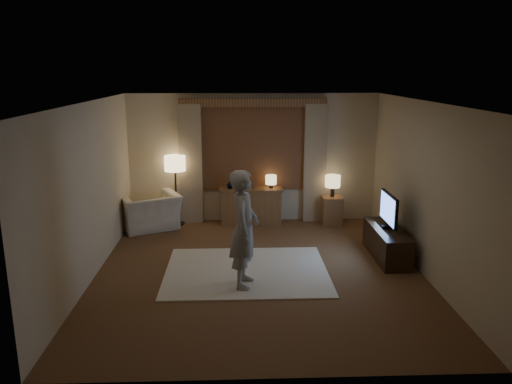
{
  "coord_description": "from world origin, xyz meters",
  "views": [
    {
      "loc": [
        -0.33,
        -7.2,
        3.06
      ],
      "look_at": [
        -0.02,
        0.6,
        1.13
      ],
      "focal_mm": 35.0,
      "sensor_mm": 36.0,
      "label": 1
    }
  ],
  "objects_px": {
    "sideboard": "(251,207)",
    "tv_stand": "(387,243)",
    "person": "(244,229)",
    "armchair": "(149,211)",
    "side_table": "(332,210)"
  },
  "relations": [
    {
      "from": "sideboard",
      "to": "side_table",
      "type": "height_order",
      "value": "sideboard"
    },
    {
      "from": "side_table",
      "to": "tv_stand",
      "type": "height_order",
      "value": "side_table"
    },
    {
      "from": "person",
      "to": "sideboard",
      "type": "bearing_deg",
      "value": 4.94
    },
    {
      "from": "tv_stand",
      "to": "person",
      "type": "relative_size",
      "value": 0.83
    },
    {
      "from": "armchair",
      "to": "side_table",
      "type": "height_order",
      "value": "armchair"
    },
    {
      "from": "person",
      "to": "armchair",
      "type": "bearing_deg",
      "value": 41.96
    },
    {
      "from": "armchair",
      "to": "side_table",
      "type": "xyz_separation_m",
      "value": [
        3.64,
        0.21,
        -0.07
      ]
    },
    {
      "from": "armchair",
      "to": "tv_stand",
      "type": "distance_m",
      "value": 4.53
    },
    {
      "from": "sideboard",
      "to": "tv_stand",
      "type": "bearing_deg",
      "value": -41.65
    },
    {
      "from": "sideboard",
      "to": "tv_stand",
      "type": "distance_m",
      "value": 2.95
    },
    {
      "from": "tv_stand",
      "to": "person",
      "type": "distance_m",
      "value": 2.68
    },
    {
      "from": "sideboard",
      "to": "side_table",
      "type": "xyz_separation_m",
      "value": [
        1.63,
        -0.05,
        -0.07
      ]
    },
    {
      "from": "tv_stand",
      "to": "person",
      "type": "height_order",
      "value": "person"
    },
    {
      "from": "sideboard",
      "to": "tv_stand",
      "type": "relative_size",
      "value": 0.86
    },
    {
      "from": "tv_stand",
      "to": "person",
      "type": "xyz_separation_m",
      "value": [
        -2.38,
        -1.05,
        0.62
      ]
    }
  ]
}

